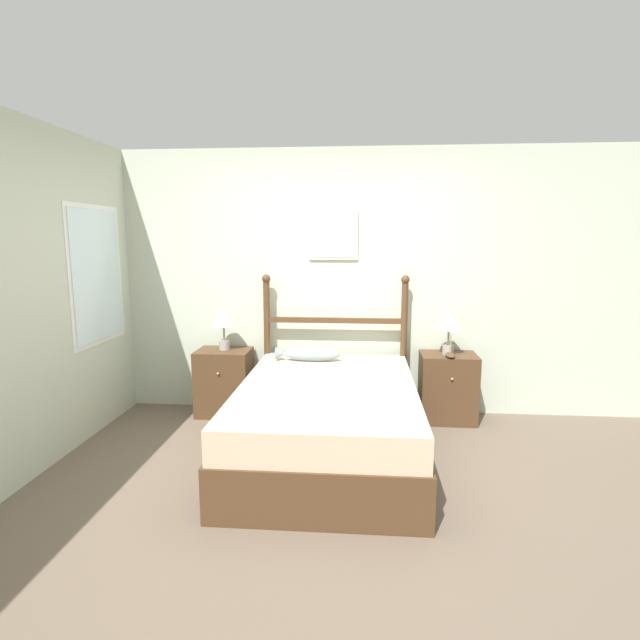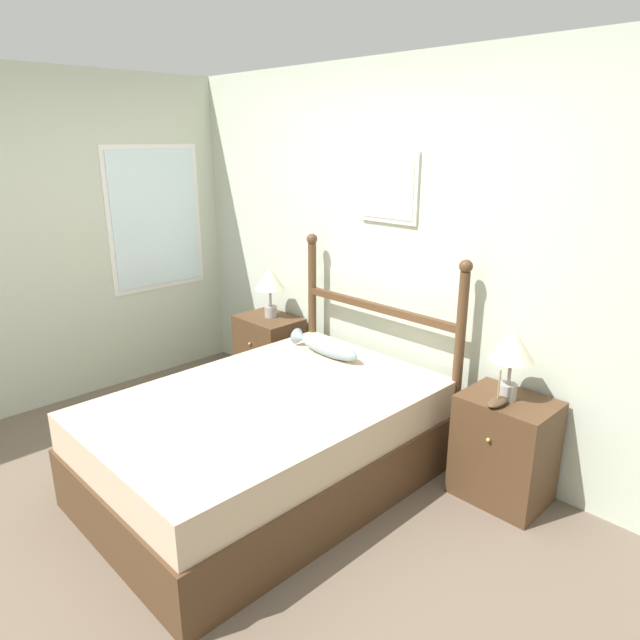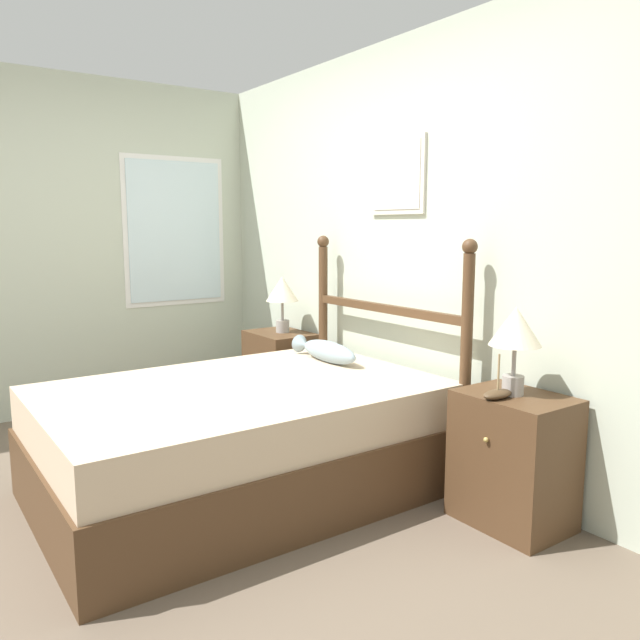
% 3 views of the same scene
% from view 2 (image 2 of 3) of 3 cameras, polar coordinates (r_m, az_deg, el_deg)
% --- Properties ---
extents(ground_plane, '(16.00, 16.00, 0.00)m').
position_cam_2_polar(ground_plane, '(3.42, -12.84, -19.51)').
color(ground_plane, brown).
extents(wall_back, '(6.40, 0.08, 2.55)m').
position_cam_2_polar(wall_back, '(3.96, 7.59, 6.43)').
color(wall_back, beige).
rests_on(wall_back, ground_plane).
extents(wall_left, '(0.08, 6.40, 2.55)m').
position_cam_2_polar(wall_left, '(4.78, -27.44, 6.53)').
color(wall_left, beige).
rests_on(wall_left, ground_plane).
extents(bed, '(1.38, 2.07, 0.59)m').
position_cam_2_polar(bed, '(3.55, -5.22, -11.93)').
color(bed, '#4C331E').
rests_on(bed, ground_plane).
extents(headboard, '(1.40, 0.08, 1.36)m').
position_cam_2_polar(headboard, '(4.00, 5.75, -1.14)').
color(headboard, '#4C331E').
rests_on(headboard, ground_plane).
extents(nightstand_left, '(0.51, 0.41, 0.64)m').
position_cam_2_polar(nightstand_left, '(4.80, -5.06, -3.37)').
color(nightstand_left, '#4C331E').
rests_on(nightstand_left, ground_plane).
extents(nightstand_right, '(0.51, 0.41, 0.64)m').
position_cam_2_polar(nightstand_right, '(3.57, 17.94, -12.17)').
color(nightstand_right, '#4C331E').
rests_on(nightstand_right, ground_plane).
extents(table_lamp_left, '(0.24, 0.24, 0.42)m').
position_cam_2_polar(table_lamp_left, '(4.62, -5.03, 3.92)').
color(table_lamp_left, gray).
rests_on(table_lamp_left, nightstand_left).
extents(table_lamp_right, '(0.24, 0.24, 0.42)m').
position_cam_2_polar(table_lamp_right, '(3.30, 18.67, -2.71)').
color(table_lamp_right, gray).
rests_on(table_lamp_right, nightstand_right).
extents(model_boat, '(0.08, 0.17, 0.21)m').
position_cam_2_polar(model_boat, '(3.32, 17.33, -7.77)').
color(model_boat, '#4C3823').
rests_on(model_boat, nightstand_right).
extents(fish_pillow, '(0.59, 0.12, 0.13)m').
position_cam_2_polar(fish_pillow, '(3.98, 0.53, -2.64)').
color(fish_pillow, '#8499A3').
rests_on(fish_pillow, bed).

